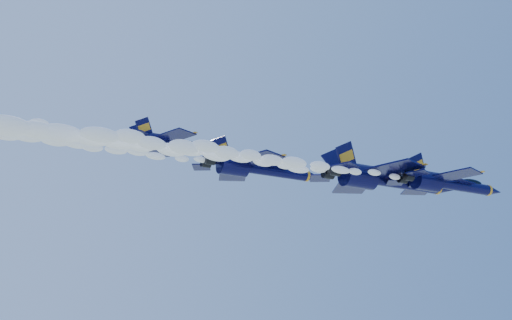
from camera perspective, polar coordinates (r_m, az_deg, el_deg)
name	(u,v)px	position (r m, az deg, el deg)	size (l,w,h in m)	color
jet_lead	(447,183)	(87.32, 15.01, -1.81)	(15.19, 12.46, 5.64)	#080734
smoke_trail_jet_lead	(260,157)	(73.61, 0.28, 0.28)	(36.75, 1.57, 1.41)	white
jet_second	(384,179)	(86.21, 10.24, -1.51)	(18.73, 15.37, 6.96)	#080734
smoke_trail_jet_second	(176,150)	(73.94, -6.42, 0.79)	(36.75, 1.94, 1.74)	white
jet_third	(257,168)	(94.02, 0.10, -0.65)	(17.72, 14.53, 6.58)	#080734
smoke_trail_jet_third	(58,141)	(86.02, -15.54, 1.45)	(36.75, 1.83, 1.65)	white
jet_fourth	(177,145)	(95.38, -6.36, 1.24)	(15.03, 12.33, 5.59)	#080734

